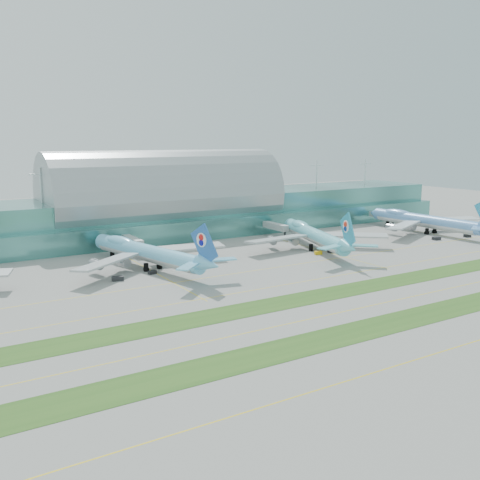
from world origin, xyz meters
TOP-DOWN VIEW (x-y plane):
  - ground at (0.00, 0.00)m, footprint 700.00×700.00m
  - terminal at (0.01, 128.79)m, footprint 340.00×69.10m
  - grass_strip_near at (0.00, -28.00)m, footprint 420.00×12.00m
  - grass_strip_far at (0.00, 2.00)m, footprint 420.00×12.00m
  - taxiline_a at (0.00, -48.00)m, footprint 420.00×0.35m
  - taxiline_b at (0.00, -14.00)m, footprint 420.00×0.35m
  - taxiline_c at (0.00, 18.00)m, footprint 420.00×0.35m
  - taxiline_d at (0.00, 40.00)m, footprint 420.00×0.35m
  - airliner_b at (-36.03, 65.15)m, footprint 65.73×75.85m
  - airliner_c at (42.34, 60.73)m, footprint 64.53×74.78m
  - airliner_d at (118.43, 63.25)m, footprint 69.74×79.16m
  - gse_c at (-51.41, 52.63)m, footprint 4.32×2.76m
  - gse_d at (-37.48, 55.21)m, footprint 3.41×2.34m
  - gse_e at (35.96, 49.73)m, footprint 3.45×2.44m
  - gse_f at (43.78, 49.86)m, footprint 4.12×2.52m
  - gse_g at (106.97, 45.73)m, footprint 4.40×2.90m
  - gse_h at (126.47, 42.60)m, footprint 3.87×2.60m

SIDE VIEW (x-z plane):
  - ground at x=0.00m, z-range 0.00..0.00m
  - taxiline_a at x=0.00m, z-range 0.00..0.01m
  - taxiline_b at x=0.00m, z-range 0.00..0.01m
  - taxiline_c at x=0.00m, z-range 0.00..0.01m
  - taxiline_d at x=0.00m, z-range 0.00..0.01m
  - grass_strip_near at x=0.00m, z-range 0.00..0.08m
  - grass_strip_far at x=0.00m, z-range 0.00..0.08m
  - gse_d at x=-37.48m, z-range 0.00..1.24m
  - gse_e at x=35.96m, z-range 0.00..1.42m
  - gse_f at x=43.78m, z-range 0.00..1.46m
  - gse_g at x=106.97m, z-range 0.00..1.52m
  - gse_c at x=-51.41m, z-range 0.00..1.55m
  - gse_h at x=126.47m, z-range 0.00..1.61m
  - airliner_c at x=42.34m, z-range -4.03..17.02m
  - airliner_b at x=-36.03m, z-range -4.05..17.10m
  - airliner_d at x=118.43m, z-range -4.17..17.62m
  - terminal at x=0.01m, z-range -3.77..32.23m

